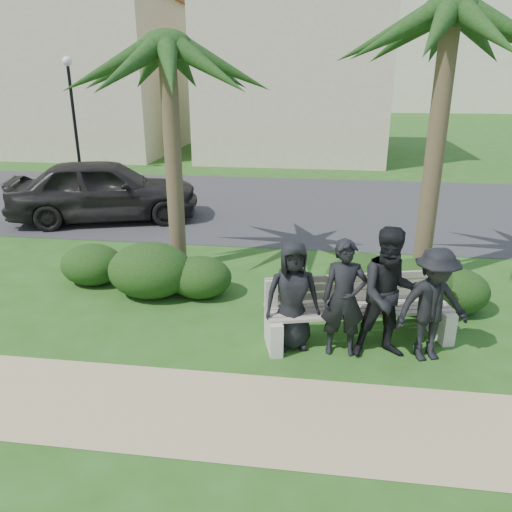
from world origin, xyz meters
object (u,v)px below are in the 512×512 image
object	(u,v)px
palm_left	(167,48)
man_d	(433,305)
man_b	(344,298)
man_c	(390,294)
man_a	(292,295)
car_a	(105,190)
street_lamp	(71,95)
park_bench	(359,314)
palm_right	(452,14)

from	to	relation	value
palm_left	man_d	bearing A→B (deg)	-33.21
man_b	palm_left	distance (m)	5.38
man_b	man_c	bearing A→B (deg)	-2.32
man_b	man_a	bearing A→B (deg)	170.08
man_a	man_d	world-z (taller)	man_d
man_c	car_a	world-z (taller)	man_c
man_d	palm_left	xyz separation A→B (m)	(-4.34, 2.84, 3.31)
street_lamp	park_bench	distance (m)	15.84
man_a	palm_right	distance (m)	5.16
man_a	man_c	xyz separation A→B (m)	(1.31, -0.09, 0.14)
street_lamp	man_c	bearing A→B (deg)	-49.41
street_lamp	man_b	xyz separation A→B (m)	(9.90, -12.26, -2.11)
palm_right	man_b	bearing A→B (deg)	-118.80
park_bench	man_a	world-z (taller)	man_a
man_c	man_d	xyz separation A→B (m)	(0.57, 0.01, -0.13)
man_c	palm_right	bearing A→B (deg)	61.69
man_b	palm_left	bearing A→B (deg)	135.39
man_d	car_a	distance (m)	9.37
street_lamp	car_a	world-z (taller)	street_lamp
street_lamp	man_c	distance (m)	16.26
car_a	man_d	bearing A→B (deg)	-146.70
park_bench	palm_left	distance (m)	5.61
street_lamp	palm_left	bearing A→B (deg)	-54.43
park_bench	palm_right	xyz separation A→B (m)	(1.28, 2.42, 4.15)
man_b	man_d	distance (m)	1.17
man_d	car_a	bearing A→B (deg)	121.43
palm_left	man_a	bearing A→B (deg)	-48.27
man_b	car_a	size ratio (longest dim) A/B	0.35
park_bench	palm_right	bearing A→B (deg)	47.13
man_a	man_b	xyz separation A→B (m)	(0.71, -0.09, 0.04)
man_a	palm_right	world-z (taller)	palm_right
palm_left	park_bench	bearing A→B (deg)	-35.99
man_a	palm_right	xyz separation A→B (m)	(2.24, 2.70, 3.79)
palm_right	man_c	bearing A→B (deg)	-108.48
man_c	palm_right	size ratio (longest dim) A/B	0.34
palm_left	palm_right	world-z (taller)	palm_right
street_lamp	man_a	distance (m)	15.40
man_b	palm_right	xyz separation A→B (m)	(1.53, 2.79, 3.75)
car_a	park_bench	bearing A→B (deg)	-148.81
park_bench	man_a	size ratio (longest dim) A/B	1.80
park_bench	man_b	xyz separation A→B (m)	(-0.25, -0.36, 0.41)
man_c	car_a	bearing A→B (deg)	128.21
man_b	palm_left	world-z (taller)	palm_left
park_bench	man_c	distance (m)	0.71
street_lamp	man_c	world-z (taller)	street_lamp
street_lamp	palm_left	xyz separation A→B (m)	(6.72, -9.40, 1.17)
man_b	palm_right	world-z (taller)	palm_right
street_lamp	palm_right	world-z (taller)	palm_right
man_b	street_lamp	bearing A→B (deg)	126.28
palm_right	car_a	world-z (taller)	palm_right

